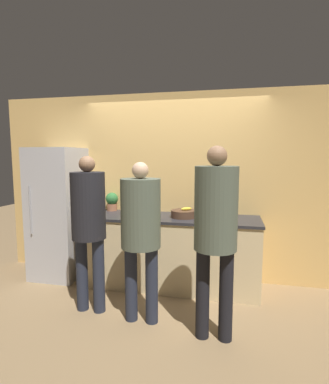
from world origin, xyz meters
name	(u,v)px	position (x,y,z in m)	size (l,w,h in m)	color
ground_plane	(162,298)	(0.00, 0.00, 0.00)	(14.00, 14.00, 0.00)	#8C704C
wall_back	(173,187)	(0.00, 0.75, 1.30)	(5.20, 0.06, 2.60)	#E0B266
counter	(168,251)	(0.00, 0.40, 0.47)	(2.37, 0.73, 0.94)	beige
refrigerator	(59,213)	(-1.61, 0.39, 0.92)	(0.66, 0.70, 1.85)	#B7B7BC
person_left	(89,219)	(-0.71, -0.46, 1.05)	(0.37, 0.37, 1.73)	#232838
person_center	(141,225)	(-0.09, -0.54, 1.03)	(0.41, 0.41, 1.67)	#232838
person_right	(216,223)	(0.67, -0.69, 1.12)	(0.39, 0.39, 1.82)	black
fruit_bowl	(183,214)	(0.20, 0.37, 0.99)	(0.32, 0.32, 0.13)	#4C3323
utensil_crock	(209,210)	(0.52, 0.60, 1.01)	(0.10, 0.10, 0.24)	#3D424C
bottle_green	(128,208)	(-0.56, 0.41, 1.03)	(0.08, 0.08, 0.23)	#236033
cup_red	(156,215)	(-0.13, 0.26, 0.98)	(0.09, 0.09, 0.09)	#A33D33
cup_black	(208,218)	(0.54, 0.16, 0.99)	(0.09, 0.09, 0.10)	#28282D
potted_plant	(112,201)	(-0.89, 0.63, 1.08)	(0.18, 0.18, 0.27)	#9E6042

